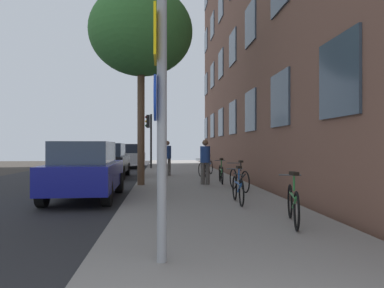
{
  "coord_description": "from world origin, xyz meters",
  "views": [
    {
      "loc": [
        -0.06,
        -1.36,
        1.52
      ],
      "look_at": [
        0.88,
        9.83,
        1.57
      ],
      "focal_mm": 34.28,
      "sensor_mm": 36.0,
      "label": 1
    }
  ],
  "objects_px": {
    "sign_post": "(160,99)",
    "pedestrian_0": "(205,159)",
    "bicycle_2": "(239,179)",
    "car_1": "(107,160)",
    "pedestrian_1": "(167,156)",
    "traffic_light": "(149,131)",
    "bicycle_1": "(238,189)",
    "tree_near": "(141,32)",
    "bicycle_0": "(293,203)",
    "car_0": "(86,170)",
    "bicycle_5": "(208,166)",
    "bicycle_3": "(221,173)",
    "bicycle_4": "(203,170)",
    "car_2": "(129,155)"
  },
  "relations": [
    {
      "from": "sign_post",
      "to": "pedestrian_0",
      "type": "height_order",
      "value": "sign_post"
    },
    {
      "from": "bicycle_4",
      "to": "car_1",
      "type": "distance_m",
      "value": 4.65
    },
    {
      "from": "pedestrian_1",
      "to": "car_2",
      "type": "bearing_deg",
      "value": 107.07
    },
    {
      "from": "bicycle_5",
      "to": "car_0",
      "type": "relative_size",
      "value": 0.4
    },
    {
      "from": "tree_near",
      "to": "bicycle_1",
      "type": "bearing_deg",
      "value": -59.61
    },
    {
      "from": "bicycle_4",
      "to": "car_1",
      "type": "relative_size",
      "value": 0.39
    },
    {
      "from": "tree_near",
      "to": "bicycle_0",
      "type": "height_order",
      "value": "tree_near"
    },
    {
      "from": "bicycle_2",
      "to": "car_1",
      "type": "xyz_separation_m",
      "value": [
        -4.95,
        6.27,
        0.35
      ]
    },
    {
      "from": "traffic_light",
      "to": "bicycle_5",
      "type": "height_order",
      "value": "traffic_light"
    },
    {
      "from": "pedestrian_1",
      "to": "bicycle_5",
      "type": "bearing_deg",
      "value": 27.56
    },
    {
      "from": "bicycle_3",
      "to": "pedestrian_0",
      "type": "bearing_deg",
      "value": -147.28
    },
    {
      "from": "bicycle_5",
      "to": "bicycle_4",
      "type": "bearing_deg",
      "value": -102.35
    },
    {
      "from": "sign_post",
      "to": "car_2",
      "type": "height_order",
      "value": "sign_post"
    },
    {
      "from": "pedestrian_1",
      "to": "car_0",
      "type": "relative_size",
      "value": 0.39
    },
    {
      "from": "bicycle_2",
      "to": "bicycle_4",
      "type": "relative_size",
      "value": 1.09
    },
    {
      "from": "pedestrian_0",
      "to": "car_0",
      "type": "xyz_separation_m",
      "value": [
        -3.7,
        -2.62,
        -0.2
      ]
    },
    {
      "from": "tree_near",
      "to": "bicycle_2",
      "type": "relative_size",
      "value": 4.17
    },
    {
      "from": "bicycle_4",
      "to": "pedestrian_0",
      "type": "xyz_separation_m",
      "value": [
        -0.26,
        -2.82,
        0.57
      ]
    },
    {
      "from": "tree_near",
      "to": "bicycle_0",
      "type": "relative_size",
      "value": 4.18
    },
    {
      "from": "bicycle_3",
      "to": "pedestrian_0",
      "type": "height_order",
      "value": "pedestrian_0"
    },
    {
      "from": "bicycle_4",
      "to": "bicycle_5",
      "type": "bearing_deg",
      "value": 77.65
    },
    {
      "from": "bicycle_3",
      "to": "car_0",
      "type": "relative_size",
      "value": 0.41
    },
    {
      "from": "bicycle_4",
      "to": "car_0",
      "type": "relative_size",
      "value": 0.37
    },
    {
      "from": "traffic_light",
      "to": "car_1",
      "type": "distance_m",
      "value": 5.86
    },
    {
      "from": "sign_post",
      "to": "car_1",
      "type": "relative_size",
      "value": 0.91
    },
    {
      "from": "car_2",
      "to": "car_1",
      "type": "bearing_deg",
      "value": -92.41
    },
    {
      "from": "tree_near",
      "to": "bicycle_3",
      "type": "height_order",
      "value": "tree_near"
    },
    {
      "from": "bicycle_3",
      "to": "bicycle_5",
      "type": "height_order",
      "value": "bicycle_5"
    },
    {
      "from": "bicycle_3",
      "to": "car_1",
      "type": "height_order",
      "value": "car_1"
    },
    {
      "from": "sign_post",
      "to": "pedestrian_1",
      "type": "relative_size",
      "value": 2.21
    },
    {
      "from": "traffic_light",
      "to": "bicycle_2",
      "type": "bearing_deg",
      "value": -74.87
    },
    {
      "from": "traffic_light",
      "to": "bicycle_1",
      "type": "height_order",
      "value": "traffic_light"
    },
    {
      "from": "pedestrian_0",
      "to": "pedestrian_1",
      "type": "height_order",
      "value": "pedestrian_1"
    },
    {
      "from": "sign_post",
      "to": "bicycle_3",
      "type": "bearing_deg",
      "value": 76.19
    },
    {
      "from": "bicycle_3",
      "to": "bicycle_2",
      "type": "bearing_deg",
      "value": -85.89
    },
    {
      "from": "bicycle_1",
      "to": "car_2",
      "type": "height_order",
      "value": "car_2"
    },
    {
      "from": "bicycle_1",
      "to": "pedestrian_1",
      "type": "height_order",
      "value": "pedestrian_1"
    },
    {
      "from": "bicycle_4",
      "to": "bicycle_5",
      "type": "xyz_separation_m",
      "value": [
        0.53,
        2.4,
        0.02
      ]
    },
    {
      "from": "bicycle_2",
      "to": "pedestrian_0",
      "type": "distance_m",
      "value": 2.22
    },
    {
      "from": "bicycle_0",
      "to": "car_1",
      "type": "height_order",
      "value": "car_1"
    },
    {
      "from": "bicycle_1",
      "to": "bicycle_3",
      "type": "height_order",
      "value": "bicycle_3"
    },
    {
      "from": "bicycle_2",
      "to": "bicycle_3",
      "type": "bearing_deg",
      "value": 94.11
    },
    {
      "from": "sign_post",
      "to": "traffic_light",
      "type": "relative_size",
      "value": 1.07
    },
    {
      "from": "bicycle_0",
      "to": "pedestrian_1",
      "type": "height_order",
      "value": "pedestrian_1"
    },
    {
      "from": "bicycle_3",
      "to": "car_0",
      "type": "bearing_deg",
      "value": -145.09
    },
    {
      "from": "sign_post",
      "to": "bicycle_4",
      "type": "height_order",
      "value": "sign_post"
    },
    {
      "from": "car_0",
      "to": "bicycle_5",
      "type": "bearing_deg",
      "value": 60.18
    },
    {
      "from": "bicycle_2",
      "to": "car_2",
      "type": "distance_m",
      "value": 14.98
    },
    {
      "from": "sign_post",
      "to": "pedestrian_1",
      "type": "height_order",
      "value": "sign_post"
    },
    {
      "from": "pedestrian_1",
      "to": "sign_post",
      "type": "bearing_deg",
      "value": -91.32
    }
  ]
}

